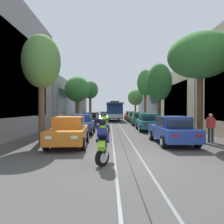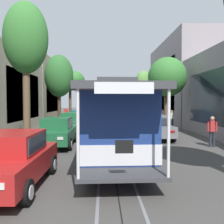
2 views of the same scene
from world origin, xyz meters
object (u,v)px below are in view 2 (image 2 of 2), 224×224
parked_car_orange_near_left (128,114)px  fire_hydrant (141,118)px  street_tree_kerb_left_second (167,78)px  pedestrian_crossing_far (66,113)px  parked_car_black_mid_left (142,121)px  street_tree_kerb_left_near (144,84)px  street_tree_kerb_right_near (70,81)px  parked_car_teal_second_right (80,117)px  parked_car_green_mid_right (72,122)px  street_tree_kerb_right_second (59,76)px  parked_car_grey_fourth_left (155,127)px  parked_car_blue_second_left (134,116)px  parked_car_green_fourth_right (57,132)px  parked_car_red_fifth_right (12,159)px  pedestrian_on_left_pavement (172,118)px  parked_car_blue_near_right (85,114)px  motorcycle_with_rider (113,111)px  street_tree_kerb_right_mid (26,40)px  pedestrian_on_right_pavement (212,130)px  cable_car_trolley (112,121)px

parked_car_orange_near_left → fire_hydrant: bearing=123.6°
street_tree_kerb_left_second → pedestrian_crossing_far: bearing=-52.3°
pedestrian_crossing_far → parked_car_black_mid_left: bearing=127.2°
street_tree_kerb_left_near → street_tree_kerb_right_near: street_tree_kerb_right_near is taller
parked_car_teal_second_right → pedestrian_crossing_far: 6.96m
parked_car_green_mid_right → street_tree_kerb_right_second: bearing=-64.9°
parked_car_grey_fourth_left → fire_hydrant: size_ratio=5.23×
parked_car_blue_second_left → fire_hydrant: size_ratio=5.19×
parked_car_orange_near_left → parked_car_green_fourth_right: same height
parked_car_blue_second_left → parked_car_red_fifth_right: bearing=73.9°
pedestrian_on_left_pavement → fire_hydrant: bearing=-78.8°
parked_car_blue_near_right → street_tree_kerb_left_second: (-7.56, 13.37, 3.57)m
parked_car_blue_near_right → parked_car_green_fourth_right: same height
parked_car_orange_near_left → parked_car_red_fifth_right: (6.02, 26.54, 0.00)m
parked_car_green_fourth_right → motorcycle_with_rider: size_ratio=2.29×
motorcycle_with_rider → parked_car_blue_second_left: bearing=102.6°
parked_car_blue_near_right → street_tree_kerb_right_mid: bearing=84.5°
parked_car_orange_near_left → pedestrian_on_right_pavement: size_ratio=2.64×
street_tree_kerb_left_second → parked_car_grey_fourth_left: bearing=64.3°
pedestrian_on_left_pavement → pedestrian_on_right_pavement: (0.46, 9.91, 0.00)m
street_tree_kerb_left_second → pedestrian_on_right_pavement: (-0.84, 6.57, -3.43)m
parked_car_orange_near_left → parked_car_black_mid_left: same height
motorcycle_with_rider → fire_hydrant: 6.70m
parked_car_red_fifth_right → street_tree_kerb_left_near: 26.88m
street_tree_kerb_right_near → parked_car_black_mid_left: bearing=125.5°
parked_car_grey_fourth_left → cable_car_trolley: cable_car_trolley is taller
pedestrian_crossing_far → parked_car_red_fifth_right: bearing=95.0°
pedestrian_crossing_far → street_tree_kerb_left_second: bearing=127.7°
parked_car_blue_second_left → street_tree_kerb_right_near: bearing=-30.1°
parked_car_blue_near_right → parked_car_blue_second_left: bearing=139.4°
street_tree_kerb_left_second → street_tree_kerb_right_near: 15.90m
parked_car_blue_near_right → street_tree_kerb_left_near: bearing=174.7°
parked_car_blue_near_right → parked_car_teal_second_right: bearing=90.3°
parked_car_orange_near_left → street_tree_kerb_left_near: bearing=148.4°
parked_car_black_mid_left → street_tree_kerb_right_mid: bearing=45.6°
parked_car_red_fifth_right → pedestrian_crossing_far: bearing=-85.0°
parked_car_teal_second_right → parked_car_black_mid_left: bearing=142.7°
parked_car_teal_second_right → motorcycle_with_rider: motorcycle_with_rider is taller
street_tree_kerb_left_second → motorcycle_with_rider: street_tree_kerb_left_second is taller
parked_car_grey_fourth_left → street_tree_kerb_left_near: bearing=-96.5°
cable_car_trolley → pedestrian_crossing_far: bearing=-76.6°
street_tree_kerb_left_second → parked_car_green_mid_right: bearing=-1.5°
parked_car_teal_second_right → parked_car_green_fourth_right: 12.43m
street_tree_kerb_left_near → motorcycle_with_rider: size_ratio=3.40×
parked_car_grey_fourth_left → pedestrian_on_right_pavement: bearing=130.7°
parked_car_black_mid_left → parked_car_blue_near_right: bearing=-62.8°
parked_car_red_fifth_right → pedestrian_crossing_far: pedestrian_crossing_far is taller
cable_car_trolley → fire_hydrant: size_ratio=10.91×
parked_car_teal_second_right → street_tree_kerb_right_second: (1.70, 2.82, 4.02)m
parked_car_blue_near_right → street_tree_kerb_left_near: 8.68m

